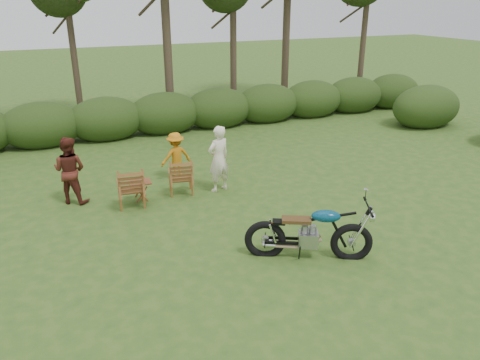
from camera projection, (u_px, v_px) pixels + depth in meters
name	position (u px, v px, depth m)	size (l,w,h in m)	color
ground	(291.00, 249.00, 8.86)	(80.00, 80.00, 0.00)	#2A4C19
tree_line	(168.00, 16.00, 15.94)	(22.52, 11.62, 8.14)	#36271D
motorcycle	(307.00, 256.00, 8.62)	(2.18, 0.83, 1.25)	#0C6E9C
lawn_chair_right	(181.00, 193.00, 11.37)	(0.62, 0.62, 0.90)	brown
lawn_chair_left	(133.00, 206.00, 10.68)	(0.65, 0.65, 0.95)	brown
side_table	(141.00, 192.00, 10.79)	(0.50, 0.42, 0.52)	#5E2C17
cup	(141.00, 180.00, 10.67)	(0.12, 0.12, 0.09)	beige
adult_a	(219.00, 190.00, 11.54)	(0.60, 0.39, 1.64)	#F9EACD
adult_b	(74.00, 202.00, 10.90)	(0.76, 0.59, 1.56)	#552118
child	(177.00, 179.00, 12.26)	(0.81, 0.46, 1.25)	#C97612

